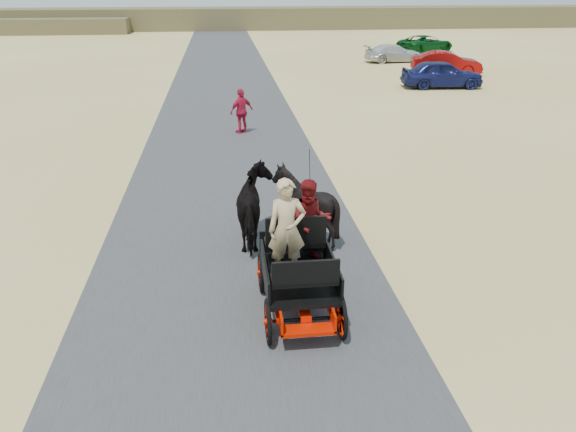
{
  "coord_description": "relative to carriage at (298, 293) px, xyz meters",
  "views": [
    {
      "loc": [
        -0.13,
        -8.58,
        5.61
      ],
      "look_at": [
        1.07,
        1.72,
        1.2
      ],
      "focal_mm": 35.0,
      "sensor_mm": 36.0,
      "label": 1
    }
  ],
  "objects": [
    {
      "name": "car_c",
      "position": [
        11.21,
        31.87,
        0.25
      ],
      "size": [
        4.41,
        2.24,
        1.23
      ],
      "primitive_type": "imported",
      "rotation": [
        0.0,
        0.0,
        1.7
      ],
      "color": "silver",
      "rests_on": "ground"
    },
    {
      "name": "carriage",
      "position": [
        0.0,
        0.0,
        0.0
      ],
      "size": [
        1.3,
        2.4,
        0.72
      ],
      "primitive_type": null,
      "color": "black",
      "rests_on": "ground"
    },
    {
      "name": "ridge_far",
      "position": [
        -1.07,
        61.88,
        0.84
      ],
      "size": [
        140.0,
        6.0,
        2.4
      ],
      "primitive_type": "cube",
      "color": "brown",
      "rests_on": "ground"
    },
    {
      "name": "car_a",
      "position": [
        10.87,
        21.55,
        0.39
      ],
      "size": [
        4.49,
        2.06,
        1.49
      ],
      "primitive_type": "imported",
      "rotation": [
        0.0,
        0.0,
        1.5
      ],
      "color": "navy",
      "rests_on": "ground"
    },
    {
      "name": "ground",
      "position": [
        -1.07,
        -0.12,
        -0.36
      ],
      "size": [
        140.0,
        140.0,
        0.0
      ],
      "primitive_type": "plane",
      "color": "tan"
    },
    {
      "name": "driver_man",
      "position": [
        -0.2,
        0.05,
        1.26
      ],
      "size": [
        0.66,
        0.43,
        1.8
      ],
      "primitive_type": "imported",
      "color": "tan",
      "rests_on": "carriage"
    },
    {
      "name": "passenger_woman",
      "position": [
        0.3,
        0.6,
        1.15
      ],
      "size": [
        0.77,
        0.6,
        1.58
      ],
      "primitive_type": "imported",
      "color": "#660C0F",
      "rests_on": "carriage"
    },
    {
      "name": "horse_right",
      "position": [
        0.55,
        3.0,
        0.49
      ],
      "size": [
        1.37,
        1.54,
        1.7
      ],
      "primitive_type": "imported",
      "rotation": [
        0.0,
        0.0,
        3.14
      ],
      "color": "black",
      "rests_on": "ground"
    },
    {
      "name": "car_d",
      "position": [
        15.43,
        37.16,
        0.32
      ],
      "size": [
        5.36,
        4.18,
        1.35
      ],
      "primitive_type": "imported",
      "rotation": [
        0.0,
        0.0,
        2.03
      ],
      "color": "#0C4C19",
      "rests_on": "ground"
    },
    {
      "name": "car_b",
      "position": [
        12.82,
        25.94,
        0.35
      ],
      "size": [
        4.5,
        2.39,
        1.41
      ],
      "primitive_type": "imported",
      "rotation": [
        0.0,
        0.0,
        1.35
      ],
      "color": "maroon",
      "rests_on": "ground"
    },
    {
      "name": "pedestrian",
      "position": [
        -0.49,
        12.9,
        0.5
      ],
      "size": [
        1.08,
        0.89,
        1.73
      ],
      "primitive_type": "imported",
      "rotation": [
        0.0,
        0.0,
        3.7
      ],
      "color": "#B21433",
      "rests_on": "ground"
    },
    {
      "name": "horse_left",
      "position": [
        -0.55,
        3.0,
        0.49
      ],
      "size": [
        0.91,
        2.01,
        1.7
      ],
      "primitive_type": "imported",
      "rotation": [
        0.0,
        0.0,
        3.14
      ],
      "color": "black",
      "rests_on": "ground"
    },
    {
      "name": "road",
      "position": [
        -1.07,
        -0.12,
        -0.35
      ],
      "size": [
        6.0,
        140.0,
        0.01
      ],
      "primitive_type": "cube",
      "color": "#38383A",
      "rests_on": "ground"
    }
  ]
}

